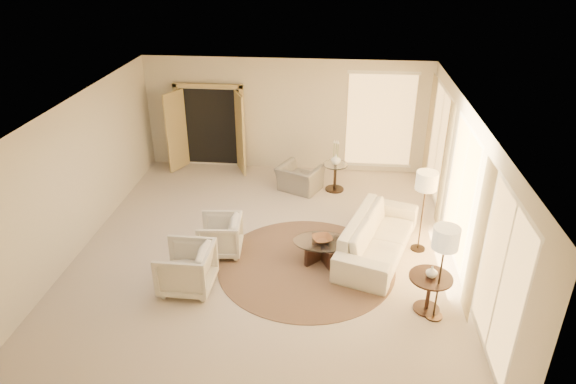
# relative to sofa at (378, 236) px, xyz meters

# --- Properties ---
(room) EXTENTS (7.04, 8.04, 2.83)m
(room) POSITION_rel_sofa_xyz_m (-2.11, -0.18, 1.03)
(room) COLOR #C1B2A3
(room) RESTS_ON ground
(windows_right) EXTENTS (0.10, 6.40, 2.40)m
(windows_right) POSITION_rel_sofa_xyz_m (1.34, -0.08, 0.98)
(windows_right) COLOR #EFB55F
(windows_right) RESTS_ON room
(window_back_corner) EXTENTS (1.70, 0.10, 2.40)m
(window_back_corner) POSITION_rel_sofa_xyz_m (0.19, 3.77, 0.98)
(window_back_corner) COLOR #EFB55F
(window_back_corner) RESTS_ON room
(curtains_right) EXTENTS (0.06, 5.20, 2.60)m
(curtains_right) POSITION_rel_sofa_xyz_m (1.29, 0.82, 0.93)
(curtains_right) COLOR tan
(curtains_right) RESTS_ON room
(french_doors) EXTENTS (1.95, 0.66, 2.16)m
(french_doors) POSITION_rel_sofa_xyz_m (-4.01, 3.64, 0.70)
(french_doors) COLOR tan
(french_doors) RESTS_ON room
(area_rug) EXTENTS (4.22, 4.22, 0.01)m
(area_rug) POSITION_rel_sofa_xyz_m (-1.30, -0.54, -0.36)
(area_rug) COLOR #3C271C
(area_rug) RESTS_ON room
(sofa) EXTENTS (1.73, 2.72, 0.74)m
(sofa) POSITION_rel_sofa_xyz_m (0.00, 0.00, 0.00)
(sofa) COLOR beige
(sofa) RESTS_ON room
(armchair_left) EXTENTS (0.78, 0.82, 0.79)m
(armchair_left) POSITION_rel_sofa_xyz_m (-2.94, -0.24, 0.03)
(armchair_left) COLOR beige
(armchair_left) RESTS_ON room
(armchair_right) EXTENTS (0.82, 0.87, 0.88)m
(armchair_right) POSITION_rel_sofa_xyz_m (-3.26, -1.39, 0.07)
(armchair_right) COLOR beige
(armchair_right) RESTS_ON room
(accent_chair) EXTENTS (1.09, 0.94, 0.81)m
(accent_chair) POSITION_rel_sofa_xyz_m (-1.66, 2.54, 0.03)
(accent_chair) COLOR gray
(accent_chair) RESTS_ON room
(coffee_table) EXTENTS (1.22, 1.22, 0.39)m
(coffee_table) POSITION_rel_sofa_xyz_m (-1.03, -0.30, -0.12)
(coffee_table) COLOR black
(coffee_table) RESTS_ON room
(end_table) EXTENTS (0.68, 0.68, 0.64)m
(end_table) POSITION_rel_sofa_xyz_m (0.70, -1.57, 0.07)
(end_table) COLOR black
(end_table) RESTS_ON room
(side_table) EXTENTS (0.57, 0.57, 0.66)m
(side_table) POSITION_rel_sofa_xyz_m (-0.84, 2.63, 0.03)
(side_table) COLOR black
(side_table) RESTS_ON room
(floor_lamp_near) EXTENTS (0.39, 0.39, 1.62)m
(floor_lamp_near) POSITION_rel_sofa_xyz_m (0.79, 0.22, 1.01)
(floor_lamp_near) COLOR black
(floor_lamp_near) RESTS_ON room
(floor_lamp_far) EXTENTS (0.39, 0.39, 1.62)m
(floor_lamp_far) POSITION_rel_sofa_xyz_m (0.79, -1.74, 1.01)
(floor_lamp_far) COLOR black
(floor_lamp_far) RESTS_ON room
(bowl) EXTENTS (0.46, 0.46, 0.09)m
(bowl) POSITION_rel_sofa_xyz_m (-1.03, -0.30, 0.07)
(bowl) COLOR brown
(bowl) RESTS_ON coffee_table
(end_vase) EXTENTS (0.19, 0.19, 0.19)m
(end_vase) POSITION_rel_sofa_xyz_m (0.70, -1.57, 0.36)
(end_vase) COLOR white
(end_vase) RESTS_ON end_table
(side_vase) EXTENTS (0.27, 0.27, 0.24)m
(side_vase) POSITION_rel_sofa_xyz_m (-0.84, 2.63, 0.41)
(side_vase) COLOR white
(side_vase) RESTS_ON side_table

